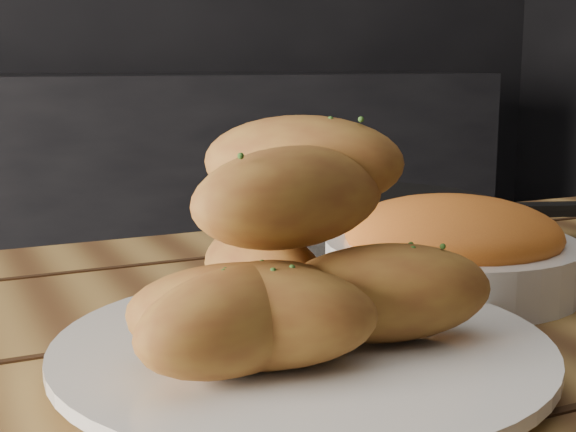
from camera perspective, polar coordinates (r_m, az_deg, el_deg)
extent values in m
cube|color=olive|center=(0.49, 0.89, -13.65)|extent=(1.45, 0.84, 0.04)
cylinder|color=silver|center=(0.49, 1.01, -10.07)|extent=(0.27, 0.27, 0.01)
cylinder|color=silver|center=(0.49, 1.01, -9.19)|extent=(0.30, 0.30, 0.01)
ellipsoid|color=#A3772D|center=(0.43, -2.97, -7.24)|extent=(0.15, 0.10, 0.06)
ellipsoid|color=#A3772D|center=(0.48, 6.94, -5.44)|extent=(0.14, 0.09, 0.06)
ellipsoid|color=#A3772D|center=(0.52, -1.79, -4.13)|extent=(0.07, 0.13, 0.06)
ellipsoid|color=#A3772D|center=(0.46, 0.30, 1.36)|extent=(0.14, 0.09, 0.06)
ellipsoid|color=#A3772D|center=(0.49, 1.07, 3.80)|extent=(0.14, 0.12, 0.06)
ellipsoid|color=#A3772D|center=(0.43, -2.62, -7.14)|extent=(0.15, 0.12, 0.06)
cylinder|color=black|center=(0.82, 5.48, -0.95)|extent=(0.26, 0.26, 0.03)
cylinder|color=black|center=(0.81, 5.51, 0.43)|extent=(0.27, 0.27, 0.02)
cube|color=black|center=(0.87, 18.37, 0.46)|extent=(0.14, 0.07, 0.01)
cylinder|color=white|center=(0.67, 11.53, -3.37)|extent=(0.21, 0.21, 0.04)
ellipsoid|color=orange|center=(0.66, 11.61, -1.27)|extent=(0.18, 0.18, 0.06)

